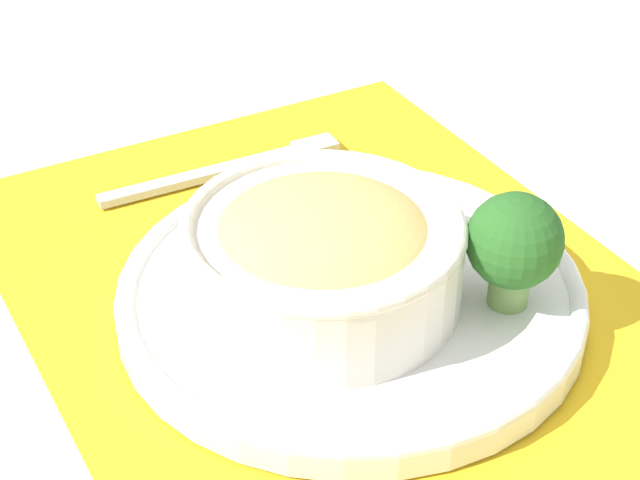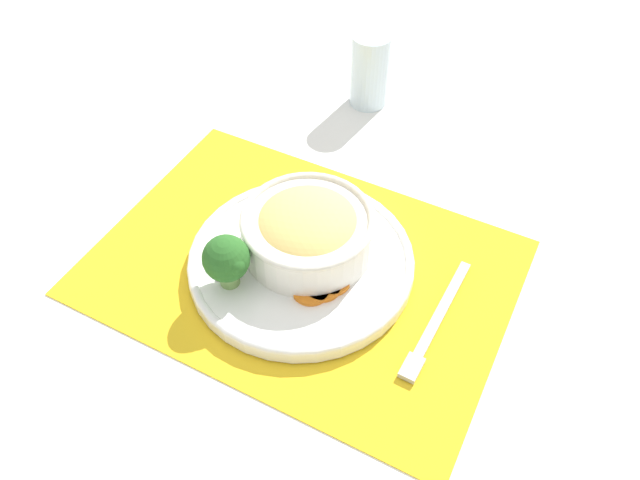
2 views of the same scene
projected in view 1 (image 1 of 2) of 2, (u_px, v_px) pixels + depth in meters
ground_plane at (350, 313)px, 0.65m from camera, size 4.00×4.00×0.00m
placemat at (350, 311)px, 0.65m from camera, size 0.53×0.38×0.00m
plate at (351, 293)px, 0.64m from camera, size 0.28×0.28×0.02m
bowl at (320, 250)px, 0.62m from camera, size 0.17×0.17×0.07m
broccoli_floret at (514, 242)px, 0.61m from camera, size 0.06×0.06×0.07m
carrot_slice_near at (377, 236)px, 0.68m from camera, size 0.05×0.05×0.01m
carrot_slice_middle at (355, 233)px, 0.68m from camera, size 0.05×0.05×0.01m
carrot_slice_far at (332, 234)px, 0.68m from camera, size 0.05×0.05×0.01m
fork at (247, 164)px, 0.79m from camera, size 0.03×0.18×0.01m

